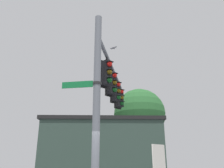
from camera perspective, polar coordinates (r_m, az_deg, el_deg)
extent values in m
cylinder|color=slate|center=(7.34, -3.91, -5.38)|extent=(0.24, 0.24, 6.66)
cylinder|color=slate|center=(10.96, 0.04, 3.89)|extent=(4.84, 3.89, 0.15)
cylinder|color=black|center=(9.63, -1.35, 6.13)|extent=(0.08, 0.08, 0.18)
cube|color=black|center=(9.39, -1.38, 2.72)|extent=(0.36, 0.30, 1.05)
sphere|color=red|center=(9.39, -0.61, 5.02)|extent=(0.22, 0.22, 0.22)
cube|color=black|center=(9.42, -0.53, 5.60)|extent=(0.24, 0.20, 0.03)
sphere|color=brown|center=(9.26, -0.62, 3.03)|extent=(0.22, 0.22, 0.22)
cube|color=black|center=(9.28, -0.53, 3.63)|extent=(0.24, 0.20, 0.03)
sphere|color=#0F4C19|center=(9.13, -0.62, 0.99)|extent=(0.22, 0.22, 0.22)
cube|color=black|center=(9.15, -0.54, 1.61)|extent=(0.24, 0.20, 0.03)
cube|color=black|center=(9.51, -2.04, 2.44)|extent=(0.54, 0.03, 1.22)
cylinder|color=black|center=(10.84, -0.01, 3.21)|extent=(0.08, 0.08, 0.18)
cube|color=black|center=(10.63, -0.01, 0.13)|extent=(0.36, 0.30, 1.05)
sphere|color=red|center=(10.61, 0.67, 2.16)|extent=(0.22, 0.22, 0.22)
cube|color=black|center=(10.63, 0.74, 2.69)|extent=(0.24, 0.20, 0.03)
sphere|color=brown|center=(10.49, 0.68, 0.38)|extent=(0.22, 0.22, 0.22)
cube|color=black|center=(10.51, 0.75, 0.91)|extent=(0.24, 0.20, 0.03)
sphere|color=#0F4C19|center=(10.38, 0.68, -1.45)|extent=(0.22, 0.22, 0.22)
cube|color=black|center=(10.40, 0.76, -0.91)|extent=(0.24, 0.20, 0.03)
cube|color=black|center=(10.75, -0.62, -0.09)|extent=(0.54, 0.03, 1.22)
cylinder|color=black|center=(12.07, 1.05, 0.88)|extent=(0.08, 0.08, 0.18)
cube|color=black|center=(11.88, 1.06, -1.91)|extent=(0.36, 0.30, 1.05)
sphere|color=red|center=(11.86, 1.68, -0.10)|extent=(0.22, 0.22, 0.22)
cube|color=black|center=(11.88, 1.74, 0.38)|extent=(0.24, 0.20, 0.03)
sphere|color=brown|center=(11.75, 1.69, -1.72)|extent=(0.22, 0.22, 0.22)
cube|color=black|center=(11.77, 1.75, -1.23)|extent=(0.24, 0.20, 0.03)
sphere|color=#0F4C19|center=(11.65, 1.71, -3.36)|extent=(0.22, 0.22, 0.22)
cube|color=black|center=(11.67, 1.77, -2.87)|extent=(0.24, 0.20, 0.03)
cube|color=black|center=(12.00, 0.51, -2.09)|extent=(0.54, 0.03, 1.22)
cylinder|color=black|center=(13.33, 1.91, -1.01)|extent=(0.08, 0.08, 0.18)
cube|color=black|center=(13.16, 1.94, -3.56)|extent=(0.36, 0.30, 1.05)
sphere|color=red|center=(13.12, 2.49, -1.93)|extent=(0.22, 0.22, 0.22)
cube|color=black|center=(13.14, 2.54, -1.49)|extent=(0.24, 0.20, 0.03)
sphere|color=brown|center=(13.03, 2.51, -3.40)|extent=(0.22, 0.22, 0.22)
cube|color=black|center=(13.04, 2.57, -2.96)|extent=(0.24, 0.20, 0.03)
sphere|color=#0F4C19|center=(12.94, 2.53, -4.90)|extent=(0.22, 0.22, 0.22)
cube|color=black|center=(12.95, 2.59, -4.46)|extent=(0.24, 0.20, 0.03)
cube|color=black|center=(13.27, 1.43, -3.71)|extent=(0.54, 0.03, 1.22)
cube|color=#147238|center=(7.73, -8.70, -0.15)|extent=(0.69, 0.86, 0.22)
cube|color=white|center=(7.72, -8.66, -0.13)|extent=(0.68, 0.85, 0.04)
cylinder|color=#262626|center=(7.55, -3.78, 0.12)|extent=(0.28, 0.28, 0.08)
ellipsoid|color=gray|center=(12.60, 0.35, 9.04)|extent=(0.28, 0.19, 0.08)
cube|color=gray|center=(12.60, 0.44, 9.10)|extent=(0.21, 0.36, 0.10)
cube|color=gray|center=(12.61, 0.27, 9.06)|extent=(0.21, 0.37, 0.04)
cube|color=#33473D|center=(20.86, -2.48, -16.60)|extent=(11.17, 10.69, 4.77)
cube|color=maroon|center=(23.97, -2.36, -16.29)|extent=(7.42, 6.53, 0.30)
cube|color=black|center=(21.10, -2.38, -9.71)|extent=(11.62, 11.11, 0.30)
cylinder|color=#4C3823|center=(21.54, 7.31, -17.41)|extent=(0.34, 0.34, 4.11)
sphere|color=#28602D|center=(21.93, 6.91, -7.56)|extent=(4.86, 4.86, 4.86)
cube|color=silver|center=(7.51, 11.68, -17.54)|extent=(0.60, 0.04, 0.76)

